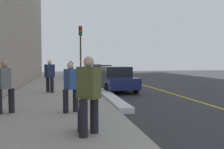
{
  "coord_description": "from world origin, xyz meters",
  "views": [
    {
      "loc": [
        16.96,
        -2.86,
        1.87
      ],
      "look_at": [
        1.64,
        0.1,
        1.01
      ],
      "focal_mm": 39.93,
      "sensor_mm": 36.0,
      "label": 1
    }
  ],
  "objects_px": {
    "pedestrian_blue_coat": "(71,86)",
    "pedestrian_navy_coat": "(50,75)",
    "rolling_suitcase": "(82,120)",
    "traffic_light_pole": "(81,45)",
    "parked_car_red": "(100,73)",
    "pedestrian_olive_coat": "(89,93)",
    "pedestrian_black_coat": "(71,69)",
    "parked_car_navy": "(116,79)",
    "parked_car_silver": "(92,71)",
    "pedestrian_grey_coat": "(5,85)"
  },
  "relations": [
    {
      "from": "parked_car_red",
      "to": "pedestrian_olive_coat",
      "type": "height_order",
      "value": "pedestrian_olive_coat"
    },
    {
      "from": "pedestrian_blue_coat",
      "to": "pedestrian_navy_coat",
      "type": "relative_size",
      "value": 0.95
    },
    {
      "from": "pedestrian_navy_coat",
      "to": "pedestrian_black_coat",
      "type": "height_order",
      "value": "pedestrian_black_coat"
    },
    {
      "from": "parked_car_silver",
      "to": "pedestrian_blue_coat",
      "type": "distance_m",
      "value": 20.15
    },
    {
      "from": "pedestrian_blue_coat",
      "to": "pedestrian_navy_coat",
      "type": "bearing_deg",
      "value": -170.06
    },
    {
      "from": "pedestrian_blue_coat",
      "to": "pedestrian_black_coat",
      "type": "relative_size",
      "value": 0.94
    },
    {
      "from": "parked_car_navy",
      "to": "rolling_suitcase",
      "type": "height_order",
      "value": "parked_car_navy"
    },
    {
      "from": "parked_car_red",
      "to": "pedestrian_black_coat",
      "type": "xyz_separation_m",
      "value": [
        -3.56,
        -2.53,
        0.34
      ]
    },
    {
      "from": "parked_car_red",
      "to": "pedestrian_olive_coat",
      "type": "relative_size",
      "value": 2.55
    },
    {
      "from": "pedestrian_grey_coat",
      "to": "pedestrian_blue_coat",
      "type": "bearing_deg",
      "value": 83.47
    },
    {
      "from": "pedestrian_navy_coat",
      "to": "parked_car_navy",
      "type": "bearing_deg",
      "value": 107.61
    },
    {
      "from": "parked_car_silver",
      "to": "parked_car_red",
      "type": "relative_size",
      "value": 1.04
    },
    {
      "from": "parked_car_red",
      "to": "pedestrian_blue_coat",
      "type": "distance_m",
      "value": 14.04
    },
    {
      "from": "parked_car_red",
      "to": "rolling_suitcase",
      "type": "xyz_separation_m",
      "value": [
        16.02,
        -2.77,
        -0.33
      ]
    },
    {
      "from": "pedestrian_blue_coat",
      "to": "parked_car_silver",
      "type": "bearing_deg",
      "value": 171.53
    },
    {
      "from": "pedestrian_grey_coat",
      "to": "pedestrian_navy_coat",
      "type": "height_order",
      "value": "pedestrian_navy_coat"
    },
    {
      "from": "pedestrian_black_coat",
      "to": "traffic_light_pole",
      "type": "xyz_separation_m",
      "value": [
        5.77,
        0.62,
        2.05
      ]
    },
    {
      "from": "pedestrian_olive_coat",
      "to": "rolling_suitcase",
      "type": "height_order",
      "value": "pedestrian_olive_coat"
    },
    {
      "from": "pedestrian_olive_coat",
      "to": "pedestrian_black_coat",
      "type": "relative_size",
      "value": 1.03
    },
    {
      "from": "parked_car_silver",
      "to": "parked_car_navy",
      "type": "height_order",
      "value": "same"
    },
    {
      "from": "parked_car_silver",
      "to": "pedestrian_grey_coat",
      "type": "bearing_deg",
      "value": -14.45
    },
    {
      "from": "pedestrian_grey_coat",
      "to": "pedestrian_black_coat",
      "type": "relative_size",
      "value": 0.98
    },
    {
      "from": "pedestrian_olive_coat",
      "to": "rolling_suitcase",
      "type": "xyz_separation_m",
      "value": [
        -0.35,
        -0.13,
        -0.69
      ]
    },
    {
      "from": "pedestrian_olive_coat",
      "to": "traffic_light_pole",
      "type": "distance_m",
      "value": 14.33
    },
    {
      "from": "parked_car_navy",
      "to": "pedestrian_blue_coat",
      "type": "bearing_deg",
      "value": -23.47
    },
    {
      "from": "pedestrian_olive_coat",
      "to": "parked_car_navy",
      "type": "bearing_deg",
      "value": 164.57
    },
    {
      "from": "parked_car_red",
      "to": "pedestrian_grey_coat",
      "type": "relative_size",
      "value": 2.69
    },
    {
      "from": "pedestrian_blue_coat",
      "to": "traffic_light_pole",
      "type": "distance_m",
      "value": 11.75
    },
    {
      "from": "parked_car_red",
      "to": "rolling_suitcase",
      "type": "distance_m",
      "value": 16.26
    },
    {
      "from": "parked_car_navy",
      "to": "pedestrian_navy_coat",
      "type": "bearing_deg",
      "value": -72.39
    },
    {
      "from": "parked_car_navy",
      "to": "pedestrian_blue_coat",
      "type": "distance_m",
      "value": 7.47
    },
    {
      "from": "pedestrian_black_coat",
      "to": "parked_car_navy",
      "type": "bearing_deg",
      "value": 13.51
    },
    {
      "from": "pedestrian_blue_coat",
      "to": "pedestrian_grey_coat",
      "type": "bearing_deg",
      "value": -96.53
    },
    {
      "from": "parked_car_silver",
      "to": "pedestrian_black_coat",
      "type": "bearing_deg",
      "value": -43.23
    },
    {
      "from": "parked_car_silver",
      "to": "pedestrian_black_coat",
      "type": "distance_m",
      "value": 3.66
    },
    {
      "from": "pedestrian_blue_coat",
      "to": "pedestrian_navy_coat",
      "type": "distance_m",
      "value": 5.68
    },
    {
      "from": "pedestrian_olive_coat",
      "to": "traffic_light_pole",
      "type": "xyz_separation_m",
      "value": [
        -14.16,
        0.74,
        2.02
      ]
    },
    {
      "from": "pedestrian_grey_coat",
      "to": "pedestrian_olive_coat",
      "type": "bearing_deg",
      "value": 40.25
    },
    {
      "from": "parked_car_red",
      "to": "parked_car_silver",
      "type": "bearing_deg",
      "value": -179.75
    },
    {
      "from": "pedestrian_grey_coat",
      "to": "rolling_suitcase",
      "type": "bearing_deg",
      "value": 42.39
    },
    {
      "from": "pedestrian_grey_coat",
      "to": "traffic_light_pole",
      "type": "relative_size",
      "value": 0.39
    },
    {
      "from": "parked_car_red",
      "to": "pedestrian_blue_coat",
      "type": "bearing_deg",
      "value": -12.32
    },
    {
      "from": "parked_car_silver",
      "to": "parked_car_red",
      "type": "bearing_deg",
      "value": 0.25
    },
    {
      "from": "pedestrian_black_coat",
      "to": "parked_car_red",
      "type": "bearing_deg",
      "value": 35.34
    },
    {
      "from": "pedestrian_navy_coat",
      "to": "parked_car_red",
      "type": "bearing_deg",
      "value": 153.91
    },
    {
      "from": "pedestrian_blue_coat",
      "to": "rolling_suitcase",
      "type": "bearing_deg",
      "value": 5.43
    },
    {
      "from": "parked_car_silver",
      "to": "traffic_light_pole",
      "type": "distance_m",
      "value": 8.95
    },
    {
      "from": "pedestrian_blue_coat",
      "to": "pedestrian_grey_coat",
      "type": "distance_m",
      "value": 2.12
    },
    {
      "from": "rolling_suitcase",
      "to": "pedestrian_olive_coat",
      "type": "bearing_deg",
      "value": 20.18
    },
    {
      "from": "rolling_suitcase",
      "to": "traffic_light_pole",
      "type": "bearing_deg",
      "value": 176.39
    }
  ]
}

